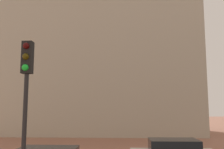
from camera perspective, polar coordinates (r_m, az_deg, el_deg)
The scene contains 2 objects.
landmark_building at distance 31.61m, azimuth -4.41°, elevation 5.00°, with size 24.33×11.82×35.68m.
traffic_light_pole at distance 7.05m, azimuth -19.48°, elevation -4.81°, with size 0.28×0.34×4.99m.
Camera 1 is at (0.68, -4.21, 3.22)m, focal length 39.28 mm.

